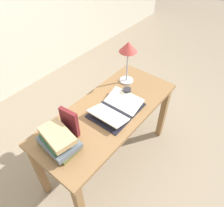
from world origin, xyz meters
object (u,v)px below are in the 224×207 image
book_standing_upright (70,122)px  coffee_mug (127,92)px  open_book (116,109)px  book_stack_tall (59,141)px  reading_lamp (128,51)px

book_standing_upright → coffee_mug: (0.63, -0.09, -0.08)m
open_book → coffee_mug: bearing=10.7°
book_standing_upright → coffee_mug: bearing=-13.6°
open_book → book_stack_tall: bearing=169.8°
open_book → book_standing_upright: book_standing_upright is taller
reading_lamp → coffee_mug: reading_lamp is taller
book_standing_upright → open_book: bearing=-23.3°
book_standing_upright → coffee_mug: size_ratio=2.60×
reading_lamp → book_standing_upright: bearing=-176.4°
book_stack_tall → book_standing_upright: bearing=13.7°
reading_lamp → open_book: bearing=-155.6°
open_book → book_stack_tall: book_stack_tall is taller
open_book → coffee_mug: size_ratio=5.03×
book_stack_tall → reading_lamp: (0.97, 0.09, 0.27)m
open_book → coffee_mug: (0.21, 0.04, 0.02)m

